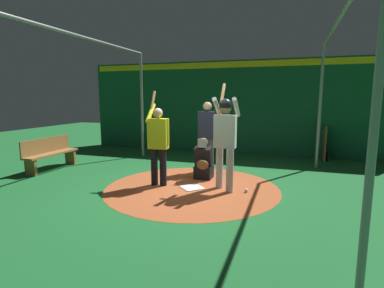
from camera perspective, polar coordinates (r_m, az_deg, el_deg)
The scene contains 12 objects.
ground_plane at distance 6.51m, azimuth 0.00°, elevation -8.29°, with size 26.59×26.59×0.00m, color #195B28.
dirt_circle at distance 6.51m, azimuth 0.00°, elevation -8.26°, with size 3.70×3.70×0.01m, color #9E4C28.
home_plate at distance 6.51m, azimuth 0.00°, elevation -8.19°, with size 0.42×0.42×0.01m, color white.
batter at distance 6.19m, azimuth 6.25°, elevation 1.78°, with size 0.68×0.49×2.21m.
catcher at distance 7.13m, azimuth 2.18°, elevation -3.55°, with size 0.58×0.40×0.98m.
umpire at distance 7.74m, azimuth 2.87°, elevation 2.15°, with size 0.23×0.49×1.80m.
visitor at distance 6.55m, azimuth -6.40°, elevation 0.55°, with size 0.55×0.52×2.06m.
back_wall at distance 10.55m, azimuth 7.68°, elevation 6.96°, with size 0.22×10.59×3.14m.
cage_frame at distance 6.23m, azimuth 0.00°, elevation 12.26°, with size 5.82×5.38×3.30m.
bat_rack at distance 10.26m, azimuth 23.76°, elevation 0.12°, with size 0.94×0.20×1.05m.
bench at distance 8.91m, azimuth -25.22°, elevation -1.54°, with size 1.65×0.36×0.85m.
baseball_0 at distance 6.31m, azimuth 10.21°, elevation -8.59°, with size 0.07×0.07×0.07m, color white.
Camera 1 is at (5.91, 1.96, 1.92)m, focal length 28.27 mm.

